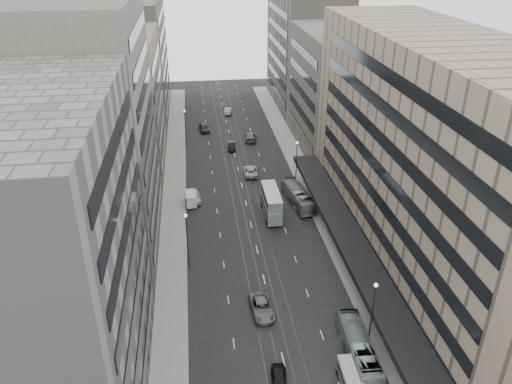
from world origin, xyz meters
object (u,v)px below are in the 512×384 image
vw_microbus (350,376)px  sedan_2 (262,307)px  sedan_0 (279,380)px  bus_near (359,349)px  panel_van (191,199)px  bus_far (298,196)px  double_decker (271,203)px

vw_microbus → sedan_2: vw_microbus is taller
sedan_2 → sedan_0: bearing=-92.6°
bus_near → panel_van: (-17.05, 36.60, -0.23)m
bus_near → bus_far: bus_far is taller
bus_near → sedan_2: size_ratio=1.95×
vw_microbus → panel_van: size_ratio=1.13×
bus_near → sedan_2: (-9.04, 8.68, -0.71)m
vw_microbus → bus_near: bearing=61.2°
vw_microbus → panel_van: 42.62m
panel_van → sedan_0: panel_van is taller
double_decker → sedan_2: double_decker is taller
vw_microbus → panel_van: bearing=112.6°
bus_near → sedan_2: 12.55m
double_decker → sedan_0: 33.91m
bus_near → bus_far: (0.65, 34.68, 0.01)m
bus_far → panel_van: 17.81m
bus_near → panel_van: size_ratio=2.87×
bus_near → panel_van: 40.37m
bus_far → panel_van: (-17.70, 1.92, -0.24)m
double_decker → sedan_0: (-4.57, -33.56, -1.73)m
bus_far → double_decker: bearing=26.6°
vw_microbus → sedan_2: size_ratio=0.77×
double_decker → sedan_2: bearing=-101.5°
panel_van → bus_near: bearing=-69.4°
bus_near → sedan_2: bus_near is taller
panel_van → sedan_0: bearing=-82.5°
bus_near → vw_microbus: (-1.92, -3.25, -0.23)m
bus_near → bus_far: 34.68m
sedan_0 → sedan_2: (-0.17, 10.91, 0.07)m
bus_far → vw_microbus: bus_far is taller
bus_near → bus_far: size_ratio=0.99×
vw_microbus → sedan_0: bearing=173.4°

